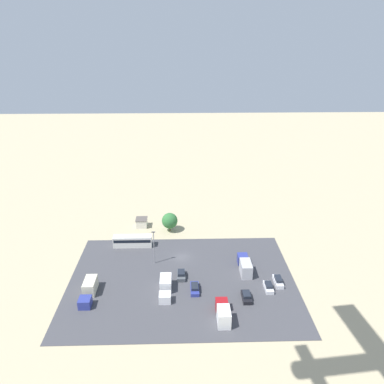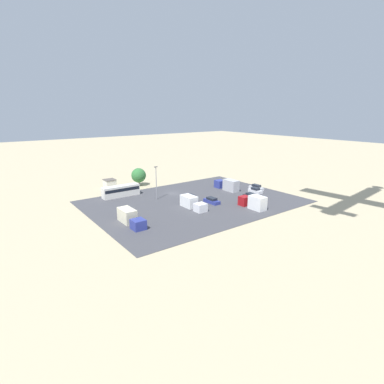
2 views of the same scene
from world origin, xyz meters
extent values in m
plane|color=tan|center=(0.00, 0.00, 0.00)|extent=(400.00, 400.00, 0.00)
cube|color=#424247|center=(0.00, 10.17, 0.04)|extent=(53.17, 39.20, 0.08)
cube|color=silver|center=(12.14, -17.57, 1.27)|extent=(3.19, 3.36, 2.55)
cube|color=#59514C|center=(12.14, -17.57, 2.61)|extent=(3.43, 3.60, 0.12)
cube|color=silver|center=(13.47, -6.02, 1.63)|extent=(10.47, 2.52, 3.10)
cube|color=black|center=(13.47, -6.02, 2.19)|extent=(10.05, 2.56, 0.87)
cube|color=navy|center=(-2.87, 14.04, 0.51)|extent=(1.90, 4.79, 0.85)
cube|color=#1E232D|center=(-2.87, 14.04, 1.24)|extent=(1.59, 2.68, 0.62)
cube|color=black|center=(-14.12, 17.29, 0.53)|extent=(1.91, 4.30, 0.90)
cube|color=#1E232D|center=(-14.12, 17.29, 1.31)|extent=(1.61, 2.41, 0.66)
cube|color=#4C5156|center=(0.20, 8.83, 0.55)|extent=(1.99, 4.25, 0.94)
cube|color=#1E232D|center=(0.20, 8.83, 1.36)|extent=(1.67, 2.38, 0.69)
cube|color=silver|center=(-19.70, 13.98, 0.53)|extent=(1.73, 4.27, 0.89)
cube|color=#1E232D|center=(-19.70, 13.98, 1.30)|extent=(1.45, 2.39, 0.65)
cube|color=silver|center=(-22.41, 11.92, 0.56)|extent=(1.71, 4.69, 0.96)
cube|color=#1E232D|center=(-22.41, 11.92, 1.39)|extent=(1.43, 2.62, 0.70)
cube|color=maroon|center=(-8.32, 20.46, 1.25)|extent=(2.57, 2.25, 2.34)
cube|color=white|center=(-8.32, 24.71, 1.75)|extent=(2.57, 4.00, 3.34)
cube|color=navy|center=(-15.42, 3.14, 1.25)|extent=(2.54, 2.65, 2.34)
cube|color=#B2B2B7|center=(-15.42, 8.14, 1.75)|extent=(2.54, 4.71, 3.35)
cube|color=silver|center=(3.72, 17.62, 1.07)|extent=(2.58, 2.46, 1.98)
cube|color=white|center=(3.72, 12.98, 1.49)|extent=(2.58, 4.37, 2.83)
cube|color=navy|center=(20.70, 18.77, 1.11)|extent=(2.57, 2.75, 2.06)
cube|color=beige|center=(20.70, 13.57, 1.55)|extent=(2.57, 4.89, 2.94)
cylinder|color=brown|center=(3.51, -14.61, 0.81)|extent=(0.36, 0.36, 1.62)
sphere|color=#337038|center=(3.51, -14.61, 3.37)|extent=(4.65, 4.65, 4.65)
cylinder|color=gray|center=(6.95, 2.55, 4.46)|extent=(0.20, 0.20, 8.77)
cube|color=#4C4C51|center=(6.95, 2.55, 9.03)|extent=(0.90, 0.28, 0.20)
camera|label=1|loc=(-0.30, 83.82, 53.46)|focal=35.00mm
camera|label=2|loc=(45.94, 70.77, 23.39)|focal=28.00mm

